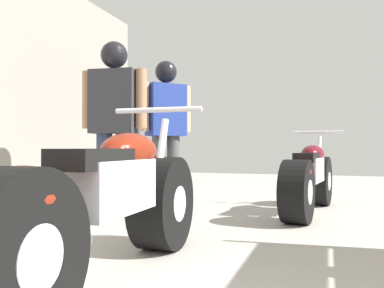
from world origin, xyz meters
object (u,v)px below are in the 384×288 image
motorcycle_black_naked (309,179)px  mechanic_with_helmet (114,111)px  motorcycle_maroon_cruiser (107,207)px  mechanic_in_blue (166,118)px

motorcycle_black_naked → mechanic_with_helmet: (-1.88, -0.79, 0.70)m
motorcycle_maroon_cruiser → mechanic_with_helmet: 2.20m
mechanic_in_blue → mechanic_with_helmet: bearing=-97.6°
motorcycle_maroon_cruiser → mechanic_in_blue: (-0.86, 2.89, 0.68)m
motorcycle_black_naked → mechanic_with_helmet: bearing=-157.1°
motorcycle_maroon_cruiser → motorcycle_black_naked: (0.88, 2.63, -0.03)m
motorcycle_maroon_cruiser → mechanic_in_blue: bearing=106.6°
motorcycle_maroon_cruiser → mechanic_with_helmet: size_ratio=1.16×
motorcycle_maroon_cruiser → motorcycle_black_naked: 2.78m
mechanic_in_blue → mechanic_with_helmet: 1.06m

